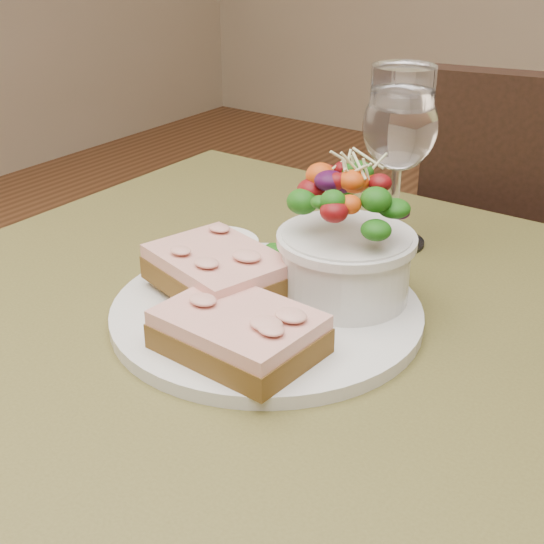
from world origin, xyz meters
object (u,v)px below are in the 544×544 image
Objects in this scene: sandwich_front at (239,332)px; ramekin at (219,257)px; sandwich_back at (218,270)px; dinner_plate at (267,312)px; salad_bowl at (347,236)px; cafe_table at (275,446)px; wine_glass at (400,132)px.

sandwich_front is 1.80× the size of ramekin.
ramekin is at bearing 144.00° from sandwich_back.
sandwich_front is at bearing -70.94° from dinner_plate.
dinner_plate is at bearing -129.76° from salad_bowl.
salad_bowl is (0.01, 0.09, 0.17)m from cafe_table.
ramekin reaches higher than cafe_table.
sandwich_back reaches higher than dinner_plate.
dinner_plate is 0.24m from wine_glass.
salad_bowl is 0.73× the size of wine_glass.
sandwich_back is (-0.08, 0.03, 0.14)m from cafe_table.
wine_glass is (-0.03, 0.15, 0.05)m from salad_bowl.
cafe_table is 11.39× the size of ramekin.
wine_glass is (0.06, 0.22, 0.09)m from sandwich_back.
dinner_plate is 0.08m from ramekin.
cafe_table is 6.33× the size of sandwich_front.
ramekin reaches higher than sandwich_front.
sandwich_front is (-0.01, -0.03, 0.13)m from cafe_table.
sandwich_front is 0.90× the size of sandwich_back.
wine_glass is (0.01, 0.21, 0.12)m from dinner_plate.
cafe_table is 5.69× the size of sandwich_back.
salad_bowl reaches higher than sandwich_back.
cafe_table is 0.13m from sandwich_front.
salad_bowl is (0.02, 0.13, 0.04)m from sandwich_front.
wine_glass reaches higher than sandwich_back.
salad_bowl is (0.12, 0.03, 0.04)m from ramekin.
sandwich_back reaches higher than sandwich_front.
sandwich_front is 0.30m from wine_glass.
sandwich_back is at bearing -171.23° from dinner_plate.
sandwich_front is 0.14m from salad_bowl.
ramekin is (-0.02, 0.03, -0.00)m from sandwich_back.
sandwich_back is (-0.07, 0.06, 0.01)m from sandwich_front.
wine_glass is (0.09, 0.19, 0.09)m from ramekin.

